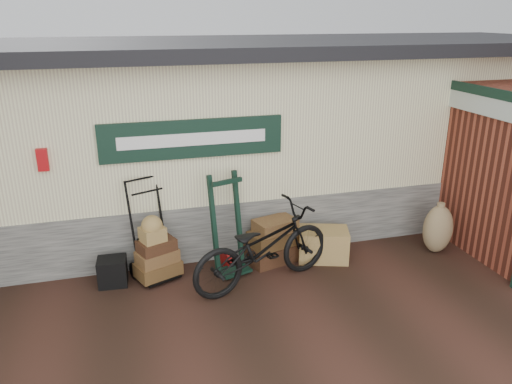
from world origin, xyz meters
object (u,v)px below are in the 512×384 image
(green_barrow, at_px, (228,224))
(suitcase_stack, at_px, (273,240))
(black_trunk, at_px, (113,272))
(porter_trolley, at_px, (150,228))
(wicker_hamper, at_px, (323,244))
(bicycle, at_px, (263,243))

(green_barrow, relative_size, suitcase_stack, 1.90)
(black_trunk, bearing_deg, suitcase_stack, 1.93)
(green_barrow, relative_size, black_trunk, 3.75)
(green_barrow, xyz_separation_m, suitcase_stack, (0.72, 0.10, -0.39))
(suitcase_stack, bearing_deg, porter_trolley, 178.66)
(wicker_hamper, xyz_separation_m, black_trunk, (-3.16, 0.08, -0.05))
(porter_trolley, distance_m, wicker_hamper, 2.64)
(green_barrow, distance_m, wicker_hamper, 1.57)
(porter_trolley, height_order, suitcase_stack, porter_trolley)
(green_barrow, xyz_separation_m, bicycle, (0.37, -0.53, -0.11))
(suitcase_stack, bearing_deg, wicker_hamper, -11.75)
(green_barrow, bearing_deg, porter_trolley, 154.94)
(porter_trolley, height_order, black_trunk, porter_trolley)
(suitcase_stack, height_order, bicycle, bicycle)
(black_trunk, bearing_deg, bicycle, -15.04)
(suitcase_stack, height_order, black_trunk, suitcase_stack)
(bicycle, bearing_deg, black_trunk, 58.46)
(porter_trolley, distance_m, bicycle, 1.62)
(porter_trolley, xyz_separation_m, suitcase_stack, (1.82, -0.04, -0.40))
(porter_trolley, xyz_separation_m, wicker_hamper, (2.59, -0.20, -0.49))
(porter_trolley, relative_size, black_trunk, 3.76)
(bicycle, bearing_deg, suitcase_stack, -45.67)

